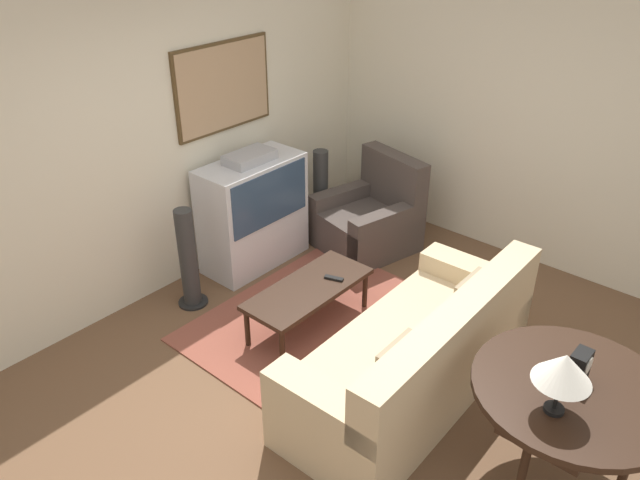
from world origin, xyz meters
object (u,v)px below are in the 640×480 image
tv (253,212)px  coffee_table (309,291)px  speaker_tower_right (321,195)px  mantel_clock (580,367)px  couch (415,358)px  table_lamp (564,369)px  speaker_tower_left (188,261)px  console_table (573,396)px  armchair (370,220)px

tv → coffee_table: tv is taller
tv → speaker_tower_right: 0.88m
mantel_clock → couch: bearing=88.9°
table_lamp → mantel_clock: table_lamp is taller
tv → couch: bearing=-103.9°
couch → speaker_tower_left: 2.13m
tv → table_lamp: size_ratio=2.96×
mantel_clock → tv: bearing=80.2°
console_table → speaker_tower_right: bearing=64.9°
armchair → speaker_tower_right: size_ratio=1.12×
armchair → table_lamp: table_lamp is taller
armchair → mantel_clock: 3.07m
tv → speaker_tower_right: size_ratio=1.24×
table_lamp → speaker_tower_left: (0.01, 3.16, -0.63)m
console_table → coffee_table: bearing=85.1°
couch → console_table: size_ratio=1.85×
console_table → mantel_clock: 0.18m
console_table → armchair: bearing=58.6°
couch → speaker_tower_left: size_ratio=2.29×
table_lamp → armchair: bearing=54.5°
armchair → table_lamp: (-1.85, -2.60, 0.77)m
table_lamp → speaker_tower_left: bearing=89.8°
speaker_tower_left → tv: bearing=6.4°
console_table → table_lamp: 0.44m
table_lamp → speaker_tower_left: table_lamp is taller
console_table → speaker_tower_right: speaker_tower_right is taller
armchair → console_table: armchair is taller
table_lamp → speaker_tower_right: (1.74, 3.16, -0.63)m
console_table → mantel_clock: bearing=16.6°
armchair → mantel_clock: size_ratio=5.15×
coffee_table → speaker_tower_left: size_ratio=1.23×
couch → mantel_clock: bearing=87.7°
coffee_table → speaker_tower_right: speaker_tower_right is taller
coffee_table → mantel_clock: 2.23m
couch → table_lamp: size_ratio=5.48×
speaker_tower_left → speaker_tower_right: bearing=0.0°
speaker_tower_right → console_table: bearing=-115.1°
speaker_tower_left → table_lamp: bearing=-90.2°
couch → console_table: bearing=84.4°
console_table → couch: bearing=85.5°
console_table → speaker_tower_right: size_ratio=1.24×
couch → speaker_tower_right: 2.53m
tv → console_table: (-0.63, -3.28, 0.16)m
armchair → speaker_tower_left: (-1.84, 0.57, 0.14)m
tv → console_table: tv is taller
tv → coffee_table: (-0.44, -1.09, -0.19)m
speaker_tower_left → mantel_clock: bearing=-84.6°
coffee_table → table_lamp: size_ratio=2.94×
couch → coffee_table: bearing=-96.6°
tv → mantel_clock: 3.32m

